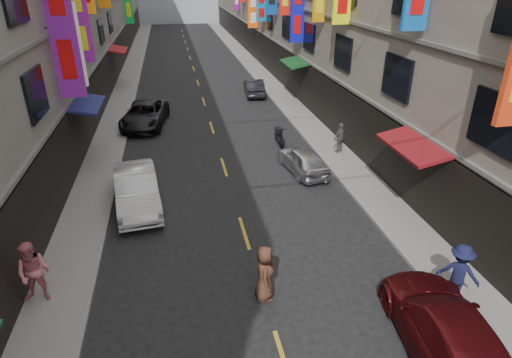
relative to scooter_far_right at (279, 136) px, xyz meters
name	(u,v)px	position (x,y,z in m)	size (l,w,h in m)	color
sidewalk_left	(126,85)	(-9.42, 15.48, -0.38)	(2.00, 90.00, 0.12)	slate
sidewalk_right	(266,79)	(2.58, 15.48, -0.38)	(2.00, 90.00, 0.12)	slate
street_awnings	(192,98)	(-4.68, -0.52, 2.56)	(13.99, 35.20, 0.41)	#134826
lane_markings	(201,91)	(-3.42, 12.48, -0.44)	(0.12, 80.20, 0.01)	gold
scooter_far_right	(279,136)	(0.00, 0.00, 0.00)	(0.50, 1.80, 1.14)	black
car_left_mid	(137,189)	(-7.36, -5.70, 0.33)	(1.63, 4.68, 1.54)	silver
car_left_far	(145,115)	(-7.42, 4.62, 0.27)	(2.37, 5.14, 1.43)	black
car_right_near	(447,331)	(0.58, -14.95, 0.30)	(2.08, 5.13, 1.49)	#520E11
car_right_mid	(303,160)	(0.23, -3.80, 0.17)	(1.44, 3.59, 1.22)	silver
car_right_far	(254,87)	(0.58, 10.47, 0.19)	(1.33, 3.81, 1.26)	#27252D
pedestrian_lfar	(34,273)	(-9.85, -11.02, 0.64)	(0.93, 0.64, 1.92)	#D9737E
pedestrian_rnear	(459,273)	(1.98, -13.26, 0.58)	(1.17, 0.60, 1.80)	#141739
pedestrian_rfar	(340,138)	(2.76, -2.04, 0.48)	(0.94, 0.53, 1.60)	#525255
pedestrian_crossing	(265,273)	(-3.42, -12.07, 0.45)	(0.87, 0.59, 1.78)	#513020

